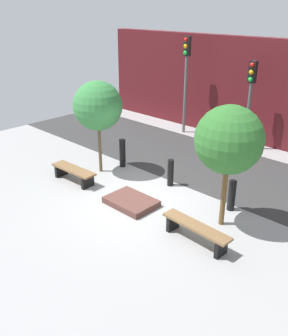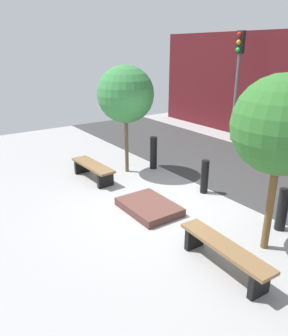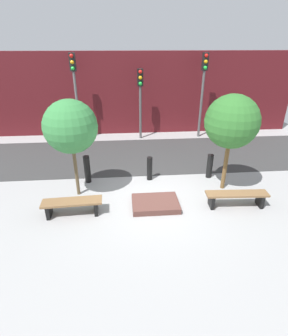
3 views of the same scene
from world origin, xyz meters
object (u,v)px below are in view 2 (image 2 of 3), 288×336
(bench_left, at_px, (93,169))
(tree_behind_left_bench, at_px, (126,95))
(planter_bed, at_px, (149,207))
(bollard_left, at_px, (205,177))
(bollard_center, at_px, (282,210))
(traffic_light_west, at_px, (238,68))
(tree_behind_right_bench, at_px, (282,126))
(bollard_far_left, at_px, (153,153))
(bench_right, at_px, (224,252))

(bench_left, xyz_separation_m, tree_behind_left_bench, (-0.00, 1.11, 1.94))
(planter_bed, relative_size, bollard_left, 1.61)
(tree_behind_left_bench, height_order, bollard_center, tree_behind_left_bench)
(tree_behind_left_bench, distance_m, traffic_light_west, 5.33)
(tree_behind_left_bench, bearing_deg, tree_behind_right_bench, -0.00)
(tree_behind_right_bench, distance_m, bollard_left, 3.14)
(planter_bed, bearing_deg, bollard_far_left, 141.77)
(tree_behind_left_bench, xyz_separation_m, bollard_far_left, (0.22, 0.80, -1.77))
(tree_behind_left_bench, distance_m, tree_behind_right_bench, 4.79)
(bench_left, height_order, bollard_center, bollard_center)
(bench_right, bearing_deg, planter_bed, 178.10)
(tree_behind_left_bench, distance_m, bollard_far_left, 1.95)
(traffic_light_west, bearing_deg, bollard_center, -40.73)
(tree_behind_right_bench, distance_m, bollard_center, 2.03)
(tree_behind_right_bench, relative_size, bollard_center, 3.55)
(bench_left, distance_m, bench_right, 4.79)
(bench_right, relative_size, traffic_light_west, 0.46)
(bench_left, relative_size, tree_behind_right_bench, 0.54)
(bench_right, distance_m, bollard_far_left, 4.96)
(bench_left, bearing_deg, bollard_far_left, 80.42)
(planter_bed, bearing_deg, bollard_left, 90.00)
(planter_bed, distance_m, bollard_far_left, 2.79)
(planter_bed, xyz_separation_m, tree_behind_left_bench, (-2.40, 0.91, 2.17))
(bench_left, xyz_separation_m, planter_bed, (2.40, 0.20, -0.23))
(tree_behind_left_bench, xyz_separation_m, bollard_left, (2.40, 0.80, -1.83))
(bench_right, height_order, planter_bed, bench_right)
(bollard_far_left, height_order, bollard_center, bollard_far_left)
(bench_right, bearing_deg, bollard_center, 99.58)
(bench_left, relative_size, bollard_left, 1.97)
(bollard_left, bearing_deg, bench_left, -141.43)
(bollard_far_left, xyz_separation_m, bollard_center, (4.34, 0.00, -0.05))
(bollard_left, relative_size, traffic_light_west, 0.21)
(bollard_left, height_order, traffic_light_west, traffic_light_west)
(bench_left, bearing_deg, tree_behind_right_bench, 10.14)
(planter_bed, xyz_separation_m, bollard_far_left, (-2.17, 1.71, 0.40))
(bench_left, height_order, tree_behind_left_bench, tree_behind_left_bench)
(bench_right, relative_size, bollard_center, 2.10)
(bench_right, bearing_deg, bollard_left, 144.30)
(bench_left, height_order, bench_right, bench_right)
(planter_bed, bearing_deg, bench_right, -4.77)
(traffic_light_west, bearing_deg, planter_bed, -63.97)
(bollard_center, bearing_deg, tree_behind_right_bench, -74.38)
(bench_right, xyz_separation_m, bollard_far_left, (-4.57, 1.91, 0.15))
(tree_behind_left_bench, bearing_deg, bollard_far_left, 74.38)
(bench_right, xyz_separation_m, bollard_left, (-2.40, 1.91, 0.09))
(planter_bed, bearing_deg, tree_behind_right_bench, 20.74)
(tree_behind_left_bench, relative_size, bollard_left, 3.55)
(bollard_center, bearing_deg, traffic_light_west, 139.27)
(planter_bed, bearing_deg, traffic_light_west, 116.03)
(bollard_left, bearing_deg, tree_behind_left_bench, -161.46)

